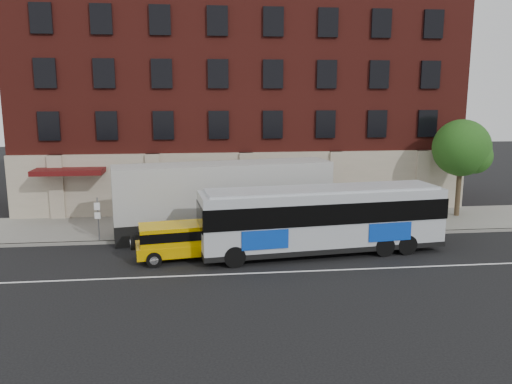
{
  "coord_description": "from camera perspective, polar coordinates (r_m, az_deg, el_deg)",
  "views": [
    {
      "loc": [
        -3.1,
        -21.36,
        7.95
      ],
      "look_at": [
        -0.07,
        5.5,
        2.75
      ],
      "focal_mm": 36.12,
      "sensor_mm": 36.0,
      "label": 1
    }
  ],
  "objects": [
    {
      "name": "lane_line",
      "position": [
        23.46,
        1.55,
        -8.91
      ],
      "size": [
        60.0,
        0.12,
        0.01
      ],
      "primitive_type": "cube",
      "color": "white",
      "rests_on": "ground"
    },
    {
      "name": "kerb",
      "position": [
        28.64,
        0.02,
        -5.07
      ],
      "size": [
        60.0,
        0.25,
        0.15
      ],
      "primitive_type": "cube",
      "color": "gray",
      "rests_on": "ground"
    },
    {
      "name": "sign_pole",
      "position": [
        28.77,
        -17.1,
        -2.66
      ],
      "size": [
        0.3,
        0.2,
        2.5
      ],
      "color": "slate",
      "rests_on": "ground"
    },
    {
      "name": "building",
      "position": [
        38.4,
        -1.86,
        10.34
      ],
      "size": [
        30.0,
        12.1,
        15.0
      ],
      "color": "#5E1C16",
      "rests_on": "sidewalk"
    },
    {
      "name": "sidewalk",
      "position": [
        31.52,
        -0.6,
        -3.58
      ],
      "size": [
        60.0,
        6.0,
        0.15
      ],
      "primitive_type": "cube",
      "color": "gray",
      "rests_on": "ground"
    },
    {
      "name": "city_bus",
      "position": [
        25.91,
        7.39,
        -2.81
      ],
      "size": [
        12.5,
        3.95,
        3.37
      ],
      "color": "#B3B8BE",
      "rests_on": "ground"
    },
    {
      "name": "street_tree",
      "position": [
        35.22,
        21.85,
        4.33
      ],
      "size": [
        3.6,
        3.6,
        6.2
      ],
      "color": "#3B2C1D",
      "rests_on": "sidewalk"
    },
    {
      "name": "yellow_suv",
      "position": [
        25.24,
        -8.76,
        -5.22
      ],
      "size": [
        4.7,
        2.52,
        1.75
      ],
      "color": "#E5AB00",
      "rests_on": "ground"
    },
    {
      "name": "ground",
      "position": [
        23.0,
        1.72,
        -9.34
      ],
      "size": [
        120.0,
        120.0,
        0.0
      ],
      "primitive_type": "plane",
      "color": "black",
      "rests_on": "ground"
    },
    {
      "name": "shipping_container",
      "position": [
        29.28,
        -3.53,
        -0.81
      ],
      "size": [
        12.51,
        4.59,
        4.09
      ],
      "color": "black",
      "rests_on": "ground"
    }
  ]
}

